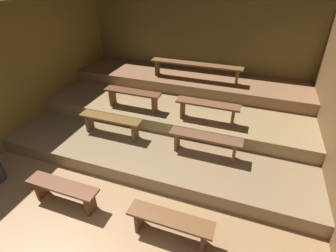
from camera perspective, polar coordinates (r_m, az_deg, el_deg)
name	(u,v)px	position (r m, az deg, el deg)	size (l,w,h in m)	color
ground	(161,148)	(5.25, -1.57, -5.02)	(6.60, 6.09, 0.08)	#936D46
wall_back	(197,49)	(6.98, 6.56, 16.94)	(6.60, 0.06, 2.63)	brown
wall_left	(31,69)	(6.20, -28.48, 11.32)	(0.06, 6.09, 2.63)	brown
platform_lower	(173,124)	(5.71, 1.03, 0.52)	(5.80, 3.84, 0.27)	#896E4D
platform_middle	(181,101)	(6.11, 2.99, 5.61)	(5.80, 2.57, 0.27)	#957950
platform_upper	(189,81)	(6.57, 4.75, 10.07)	(5.80, 1.28, 0.27)	#8C6140
bench_floor_left	(63,189)	(4.23, -22.58, -13.08)	(1.15, 0.26, 0.40)	brown
bench_floor_right	(170,222)	(3.55, 0.53, -20.93)	(1.15, 0.26, 0.40)	brown
bench_lower_left	(111,121)	(5.08, -12.78, 1.04)	(1.27, 0.26, 0.40)	brown
bench_lower_right	(205,140)	(4.47, 8.42, -3.20)	(1.27, 0.26, 0.40)	brown
bench_middle_left	(133,95)	(5.44, -7.99, 6.91)	(1.24, 0.26, 0.40)	brown
bench_middle_right	(208,107)	(4.96, 8.92, 4.20)	(1.24, 0.26, 0.40)	brown
bench_upper_center	(196,66)	(6.21, 6.26, 13.23)	(2.21, 0.26, 0.40)	brown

